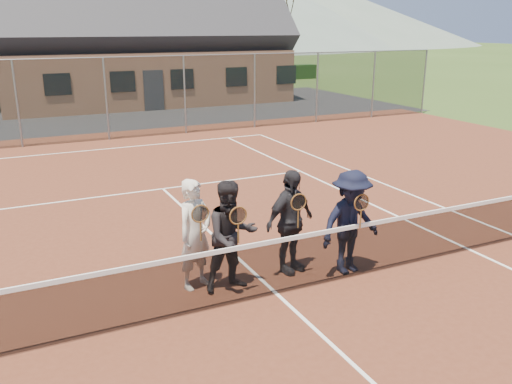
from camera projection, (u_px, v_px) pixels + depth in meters
ground at (83, 115)px, 25.81m from camera, size 220.00×220.00×0.00m
court_surface at (277, 295)px, 8.54m from camera, size 30.00×30.00×0.02m
hedge_row at (54, 81)px, 36.00m from camera, size 40.00×1.20×1.10m
hill_east at (300, 11)px, 111.09m from camera, size 90.00×90.00×14.00m
court_markings at (277, 294)px, 8.54m from camera, size 11.03×23.83×0.01m
tennis_net at (277, 264)px, 8.39m from camera, size 11.68×0.08×1.10m
perimeter_fence at (106, 99)px, 19.75m from camera, size 30.07×0.07×3.02m
clubhouse at (140, 28)px, 29.73m from camera, size 15.60×8.20×7.70m
tree_d at (215, 2)px, 40.26m from camera, size 3.20×3.20×7.77m
tree_e at (286, 3)px, 42.73m from camera, size 3.20×3.20×7.77m
player_a at (195, 234)px, 8.56m from camera, size 0.78×0.67×1.80m
player_b at (231, 236)px, 8.48m from camera, size 0.89×0.70×1.80m
player_c at (290, 222)px, 9.11m from camera, size 1.14×0.74×1.80m
player_d at (350, 222)px, 9.08m from camera, size 1.23×0.79×1.80m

